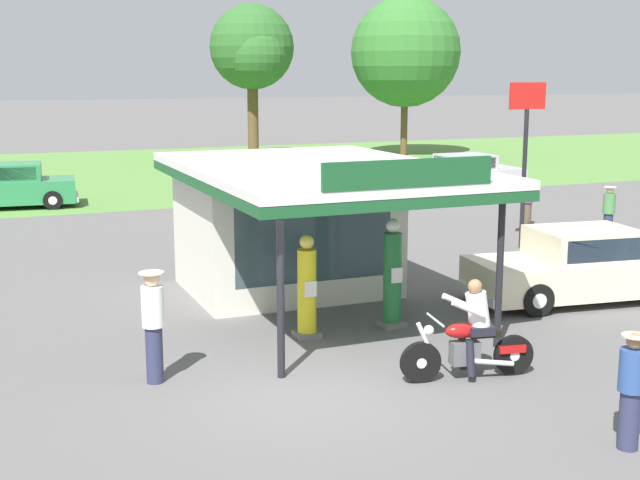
{
  "coord_description": "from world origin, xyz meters",
  "views": [
    {
      "loc": [
        -4.49,
        -11.29,
        4.65
      ],
      "look_at": [
        1.84,
        4.07,
        1.4
      ],
      "focal_mm": 47.86,
      "sensor_mm": 36.0,
      "label": 1
    }
  ],
  "objects_px": {
    "gas_pump_nearside": "(307,291)",
    "parked_car_back_row_far_left": "(263,191)",
    "bystander_leaning_by_kiosk": "(631,388)",
    "bystander_chatting_near_pumps": "(153,323)",
    "motorcycle_with_rider": "(471,338)",
    "roadside_pole_sign": "(526,135)",
    "parked_car_back_row_left": "(5,188)",
    "bystander_standing_back_lot": "(609,212)",
    "bystander_strolling_foreground": "(528,202)",
    "featured_classic_sedan": "(593,268)",
    "gas_pump_offside": "(392,278)",
    "parked_car_back_row_centre_right": "(459,176)"
  },
  "relations": [
    {
      "from": "gas_pump_nearside",
      "to": "parked_car_back_row_left",
      "type": "xyz_separation_m",
      "value": [
        -4.31,
        18.03,
        -0.15
      ]
    },
    {
      "from": "roadside_pole_sign",
      "to": "bystander_chatting_near_pumps",
      "type": "bearing_deg",
      "value": -150.19
    },
    {
      "from": "motorcycle_with_rider",
      "to": "parked_car_back_row_centre_right",
      "type": "relative_size",
      "value": 0.4
    },
    {
      "from": "gas_pump_nearside",
      "to": "parked_car_back_row_far_left",
      "type": "height_order",
      "value": "gas_pump_nearside"
    },
    {
      "from": "roadside_pole_sign",
      "to": "bystander_standing_back_lot",
      "type": "bearing_deg",
      "value": -3.95
    },
    {
      "from": "motorcycle_with_rider",
      "to": "bystander_standing_back_lot",
      "type": "xyz_separation_m",
      "value": [
        9.55,
        7.98,
        0.18
      ]
    },
    {
      "from": "bystander_chatting_near_pumps",
      "to": "bystander_standing_back_lot",
      "type": "bearing_deg",
      "value": 24.07
    },
    {
      "from": "bystander_standing_back_lot",
      "to": "roadside_pole_sign",
      "type": "height_order",
      "value": "roadside_pole_sign"
    },
    {
      "from": "bystander_strolling_foreground",
      "to": "bystander_chatting_near_pumps",
      "type": "distance_m",
      "value": 16.16
    },
    {
      "from": "motorcycle_with_rider",
      "to": "featured_classic_sedan",
      "type": "xyz_separation_m",
      "value": [
        4.93,
        3.09,
        0.02
      ]
    },
    {
      "from": "bystander_chatting_near_pumps",
      "to": "roadside_pole_sign",
      "type": "relative_size",
      "value": 0.4
    },
    {
      "from": "motorcycle_with_rider",
      "to": "bystander_leaning_by_kiosk",
      "type": "distance_m",
      "value": 2.97
    },
    {
      "from": "bystander_strolling_foreground",
      "to": "motorcycle_with_rider",
      "type": "bearing_deg",
      "value": -129.37
    },
    {
      "from": "parked_car_back_row_centre_right",
      "to": "bystander_chatting_near_pumps",
      "type": "height_order",
      "value": "bystander_chatting_near_pumps"
    },
    {
      "from": "bystander_strolling_foreground",
      "to": "bystander_standing_back_lot",
      "type": "distance_m",
      "value": 2.87
    },
    {
      "from": "gas_pump_offside",
      "to": "roadside_pole_sign",
      "type": "bearing_deg",
      "value": 38.36
    },
    {
      "from": "motorcycle_with_rider",
      "to": "bystander_chatting_near_pumps",
      "type": "xyz_separation_m",
      "value": [
        -4.55,
        1.68,
        0.3
      ]
    },
    {
      "from": "gas_pump_offside",
      "to": "bystander_leaning_by_kiosk",
      "type": "distance_m",
      "value": 5.87
    },
    {
      "from": "parked_car_back_row_far_left",
      "to": "bystander_strolling_foreground",
      "type": "xyz_separation_m",
      "value": [
        6.5,
        -6.14,
        0.1
      ]
    },
    {
      "from": "gas_pump_nearside",
      "to": "motorcycle_with_rider",
      "type": "xyz_separation_m",
      "value": [
        1.56,
        -2.93,
        -0.2
      ]
    },
    {
      "from": "parked_car_back_row_left",
      "to": "bystander_strolling_foreground",
      "type": "bearing_deg",
      "value": -34.78
    },
    {
      "from": "gas_pump_offside",
      "to": "motorcycle_with_rider",
      "type": "distance_m",
      "value": 2.94
    },
    {
      "from": "gas_pump_nearside",
      "to": "parked_car_back_row_far_left",
      "type": "xyz_separation_m",
      "value": [
        3.88,
        13.97,
        -0.17
      ]
    },
    {
      "from": "parked_car_back_row_left",
      "to": "bystander_strolling_foreground",
      "type": "height_order",
      "value": "parked_car_back_row_left"
    },
    {
      "from": "gas_pump_nearside",
      "to": "gas_pump_offside",
      "type": "relative_size",
      "value": 0.91
    },
    {
      "from": "parked_car_back_row_centre_right",
      "to": "bystander_leaning_by_kiosk",
      "type": "distance_m",
      "value": 23.5
    },
    {
      "from": "parked_car_back_row_far_left",
      "to": "bystander_standing_back_lot",
      "type": "distance_m",
      "value": 11.47
    },
    {
      "from": "parked_car_back_row_left",
      "to": "parked_car_back_row_far_left",
      "type": "distance_m",
      "value": 9.14
    },
    {
      "from": "parked_car_back_row_centre_right",
      "to": "roadside_pole_sign",
      "type": "relative_size",
      "value": 1.23
    },
    {
      "from": "featured_classic_sedan",
      "to": "parked_car_back_row_left",
      "type": "distance_m",
      "value": 20.87
    },
    {
      "from": "parked_car_back_row_far_left",
      "to": "bystander_leaning_by_kiosk",
      "type": "bearing_deg",
      "value": -95.33
    },
    {
      "from": "gas_pump_nearside",
      "to": "bystander_standing_back_lot",
      "type": "relative_size",
      "value": 1.19
    },
    {
      "from": "parked_car_back_row_far_left",
      "to": "bystander_strolling_foreground",
      "type": "relative_size",
      "value": 3.57
    },
    {
      "from": "gas_pump_nearside",
      "to": "bystander_standing_back_lot",
      "type": "distance_m",
      "value": 12.2
    },
    {
      "from": "parked_car_back_row_left",
      "to": "parked_car_back_row_centre_right",
      "type": "height_order",
      "value": "parked_car_back_row_left"
    },
    {
      "from": "bystander_chatting_near_pumps",
      "to": "roadside_pole_sign",
      "type": "bearing_deg",
      "value": 29.81
    },
    {
      "from": "parked_car_back_row_centre_right",
      "to": "bystander_strolling_foreground",
      "type": "relative_size",
      "value": 3.61
    },
    {
      "from": "motorcycle_with_rider",
      "to": "parked_car_back_row_left",
      "type": "height_order",
      "value": "motorcycle_with_rider"
    },
    {
      "from": "featured_classic_sedan",
      "to": "bystander_strolling_foreground",
      "type": "bearing_deg",
      "value": 63.03
    },
    {
      "from": "featured_classic_sedan",
      "to": "parked_car_back_row_far_left",
      "type": "relative_size",
      "value": 1.06
    },
    {
      "from": "motorcycle_with_rider",
      "to": "roadside_pole_sign",
      "type": "height_order",
      "value": "roadside_pole_sign"
    },
    {
      "from": "roadside_pole_sign",
      "to": "parked_car_back_row_left",
      "type": "bearing_deg",
      "value": 134.66
    },
    {
      "from": "bystander_leaning_by_kiosk",
      "to": "bystander_chatting_near_pumps",
      "type": "bearing_deg",
      "value": 137.42
    },
    {
      "from": "featured_classic_sedan",
      "to": "bystander_strolling_foreground",
      "type": "distance_m",
      "value": 8.6
    },
    {
      "from": "gas_pump_nearside",
      "to": "bystander_standing_back_lot",
      "type": "height_order",
      "value": "gas_pump_nearside"
    },
    {
      "from": "parked_car_back_row_left",
      "to": "bystander_leaning_by_kiosk",
      "type": "height_order",
      "value": "parked_car_back_row_left"
    },
    {
      "from": "gas_pump_offside",
      "to": "parked_car_back_row_centre_right",
      "type": "height_order",
      "value": "gas_pump_offside"
    },
    {
      "from": "bystander_leaning_by_kiosk",
      "to": "bystander_standing_back_lot",
      "type": "relative_size",
      "value": 0.96
    },
    {
      "from": "gas_pump_offside",
      "to": "featured_classic_sedan",
      "type": "distance_m",
      "value": 4.79
    },
    {
      "from": "gas_pump_offside",
      "to": "bystander_chatting_near_pumps",
      "type": "distance_m",
      "value": 4.86
    }
  ]
}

